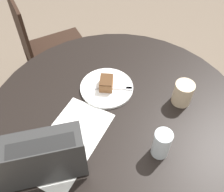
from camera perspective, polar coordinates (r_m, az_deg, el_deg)
ground_plane at (r=1.77m, az=0.83°, el=-18.59°), size 12.00×12.00×0.00m
dining_table at (r=1.24m, az=1.13°, el=-8.84°), size 1.13×1.13×0.75m
chair at (r=1.87m, az=-13.74°, el=9.33°), size 0.43×0.43×0.91m
paper_document at (r=1.05m, az=-9.45°, el=-9.88°), size 0.45×0.40×0.00m
plate at (r=1.20m, az=-1.16°, el=1.84°), size 0.24×0.24×0.01m
cake_slice at (r=1.17m, az=-1.24°, el=2.85°), size 0.09×0.10×0.05m
fork at (r=1.18m, az=1.19°, el=1.75°), size 0.16×0.10×0.00m
coffee_glass at (r=1.15m, az=15.18°, el=0.59°), size 0.08×0.08×0.11m
water_glass at (r=0.98m, az=10.74°, el=-10.18°), size 0.07×0.07×0.13m
laptop at (r=0.99m, az=-15.35°, el=-12.97°), size 0.37×0.31×0.22m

